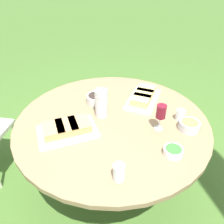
% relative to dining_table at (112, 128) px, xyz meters
% --- Properties ---
extents(ground_plane, '(40.00, 40.00, 0.00)m').
position_rel_dining_table_xyz_m(ground_plane, '(0.00, 0.00, -0.66)').
color(ground_plane, '#446B2B').
extents(dining_table, '(1.39, 1.39, 0.75)m').
position_rel_dining_table_xyz_m(dining_table, '(0.00, 0.00, 0.00)').
color(dining_table, '#4C4C51').
rests_on(dining_table, ground_plane).
extents(water_pitcher, '(0.10, 0.09, 0.21)m').
position_rel_dining_table_xyz_m(water_pitcher, '(-0.02, -0.09, 0.20)').
color(water_pitcher, silver).
rests_on(water_pitcher, dining_table).
extents(wine_glass, '(0.06, 0.06, 0.19)m').
position_rel_dining_table_xyz_m(wine_glass, '(-0.00, 0.34, 0.22)').
color(wine_glass, silver).
rests_on(wine_glass, dining_table).
extents(platter_bread_main, '(0.44, 0.45, 0.07)m').
position_rel_dining_table_xyz_m(platter_bread_main, '(0.25, -0.22, 0.12)').
color(platter_bread_main, white).
rests_on(platter_bread_main, dining_table).
extents(platter_charcuterie, '(0.39, 0.23, 0.08)m').
position_rel_dining_table_xyz_m(platter_charcuterie, '(-0.33, 0.15, 0.12)').
color(platter_charcuterie, white).
rests_on(platter_charcuterie, dining_table).
extents(bowl_fries, '(0.14, 0.14, 0.06)m').
position_rel_dining_table_xyz_m(bowl_fries, '(-0.07, 0.53, 0.12)').
color(bowl_fries, silver).
rests_on(bowl_fries, dining_table).
extents(bowl_salad, '(0.12, 0.12, 0.04)m').
position_rel_dining_table_xyz_m(bowl_salad, '(0.21, 0.46, 0.11)').
color(bowl_salad, white).
rests_on(bowl_salad, dining_table).
extents(bowl_olives, '(0.16, 0.16, 0.07)m').
position_rel_dining_table_xyz_m(bowl_olives, '(-0.17, -0.20, 0.13)').
color(bowl_olives, silver).
rests_on(bowl_olives, dining_table).
extents(cup_water_near, '(0.06, 0.06, 0.10)m').
position_rel_dining_table_xyz_m(cup_water_near, '(0.49, 0.22, 0.14)').
color(cup_water_near, silver).
rests_on(cup_water_near, dining_table).
extents(cup_water_far, '(0.06, 0.06, 0.08)m').
position_rel_dining_table_xyz_m(cup_water_far, '(-0.16, 0.46, 0.13)').
color(cup_water_far, silver).
rests_on(cup_water_far, dining_table).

